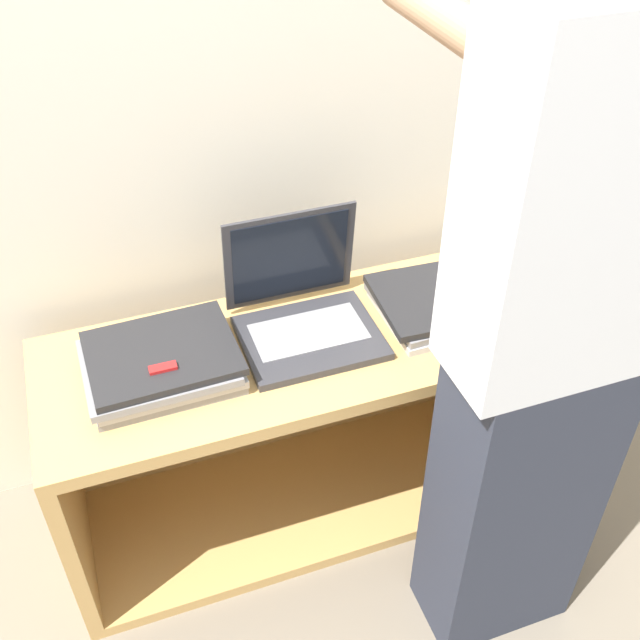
% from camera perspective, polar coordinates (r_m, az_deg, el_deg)
% --- Properties ---
extents(ground_plane, '(12.00, 12.00, 0.00)m').
position_cam_1_polar(ground_plane, '(2.11, 1.59, -18.01)').
color(ground_plane, '#756B5B').
extents(wall_back, '(8.00, 0.05, 2.40)m').
position_cam_1_polar(wall_back, '(1.79, -4.75, 20.41)').
color(wall_back, silver).
rests_on(wall_back, ground_plane).
extents(cart, '(1.31, 0.48, 0.59)m').
position_cam_1_polar(cart, '(2.05, -1.23, -6.88)').
color(cart, tan).
rests_on(cart, ground_plane).
extents(laptop_open, '(0.33, 0.30, 0.28)m').
position_cam_1_polar(laptop_open, '(1.80, -1.28, 0.71)').
color(laptop_open, '#333338').
rests_on(laptop_open, cart).
extents(laptop_stack_left, '(0.35, 0.28, 0.08)m').
position_cam_1_polar(laptop_stack_left, '(1.73, -11.97, -3.24)').
color(laptop_stack_left, gray).
rests_on(laptop_stack_left, cart).
extents(laptop_stack_right, '(0.35, 0.28, 0.06)m').
position_cam_1_polar(laptop_stack_right, '(1.91, 9.47, 1.43)').
color(laptop_stack_right, '#B7B7BC').
rests_on(laptop_stack_right, cart).
extents(person, '(0.40, 0.53, 1.72)m').
position_cam_1_polar(person, '(1.44, 17.17, -1.46)').
color(person, '#2D3342').
rests_on(person, ground_plane).
extents(inventory_tag, '(0.06, 0.02, 0.01)m').
position_cam_1_polar(inventory_tag, '(1.65, -11.88, -3.59)').
color(inventory_tag, red).
rests_on(inventory_tag, laptop_stack_left).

